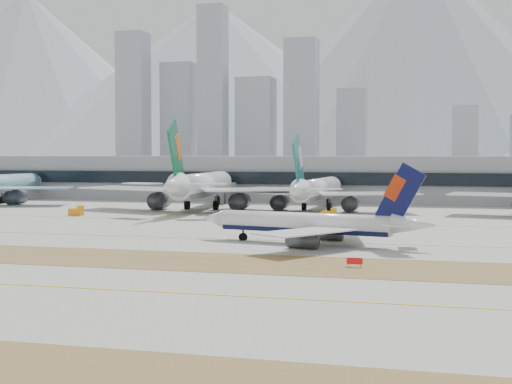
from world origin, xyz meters
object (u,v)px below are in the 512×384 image
(widebody_eva, at_px, (200,187))
(widebody_cathay, at_px, (316,191))
(terminal, at_px, (307,178))
(taxiing_airliner, at_px, (312,224))

(widebody_eva, distance_m, widebody_cathay, 32.47)
(widebody_eva, height_order, widebody_cathay, widebody_eva)
(widebody_cathay, xyz_separation_m, terminal, (-11.64, 49.85, 1.93))
(terminal, bearing_deg, widebody_cathay, -76.85)
(widebody_cathay, bearing_deg, terminal, 15.95)
(taxiing_airliner, relative_size, terminal, 0.15)
(taxiing_airliner, relative_size, widebody_cathay, 0.73)
(terminal, bearing_deg, taxiing_airliner, -79.28)
(taxiing_airliner, relative_size, widebody_eva, 0.62)
(widebody_eva, xyz_separation_m, widebody_cathay, (32.15, 4.43, -0.93))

